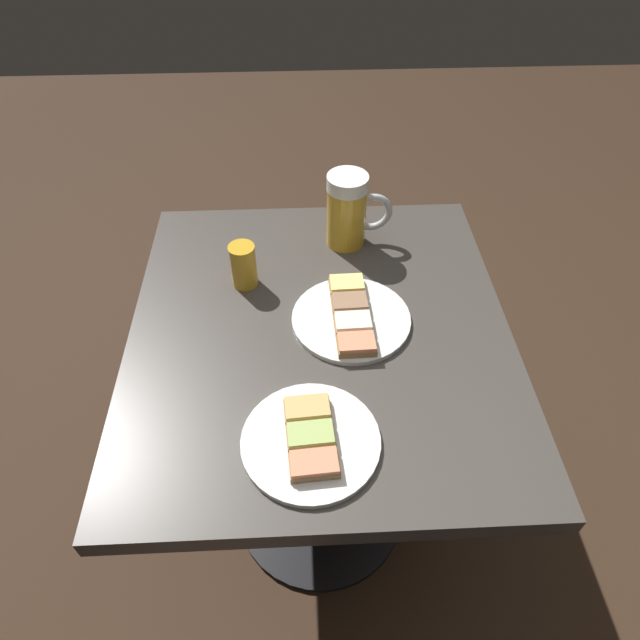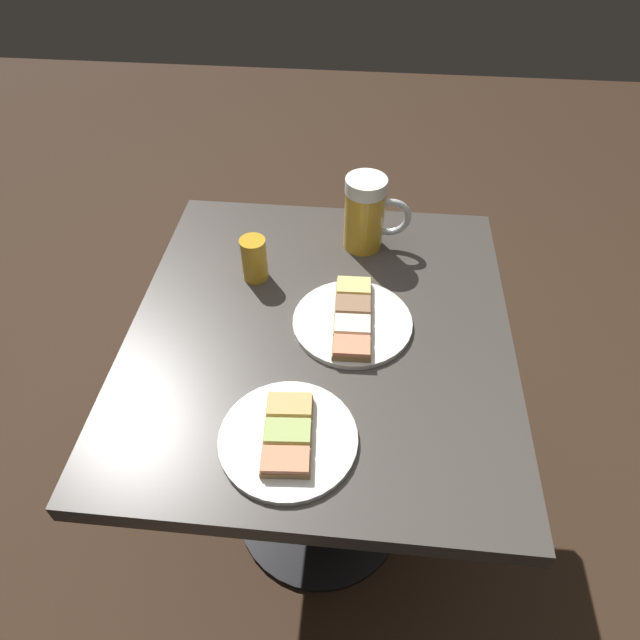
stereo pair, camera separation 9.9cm
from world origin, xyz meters
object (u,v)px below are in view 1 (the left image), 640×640
object	(u,v)px
beer_mug	(349,211)
plate_far	(351,317)
plate_near	(311,440)
beer_glass_small	(243,266)

from	to	relation	value
beer_mug	plate_far	bearing A→B (deg)	86.93
plate_near	beer_glass_small	size ratio (longest dim) A/B	2.34
plate_far	beer_glass_small	size ratio (longest dim) A/B	2.42
plate_near	beer_glass_small	bearing A→B (deg)	-72.56
plate_far	beer_mug	world-z (taller)	beer_mug
beer_mug	beer_glass_small	world-z (taller)	beer_mug
plate_near	plate_far	bearing A→B (deg)	-108.05
plate_far	beer_glass_small	world-z (taller)	beer_glass_small
plate_far	beer_mug	xyz separation A→B (m)	(-0.01, -0.24, 0.07)
plate_near	beer_glass_small	distance (m)	0.39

